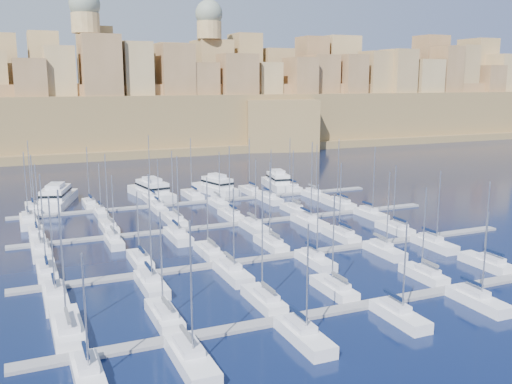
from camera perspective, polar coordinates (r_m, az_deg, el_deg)
name	(u,v)px	position (r m, az deg, el deg)	size (l,w,h in m)	color
ground	(262,237)	(101.74, 0.58, -4.54)	(600.00, 600.00, 0.00)	black
pontoon_near	(372,304)	(73.53, 11.57, -10.87)	(84.00, 2.00, 0.40)	slate
pontoon_mid_near	(292,255)	(91.30, 3.65, -6.27)	(84.00, 2.00, 0.40)	slate
pontoon_mid_far	(241,223)	(110.60, -1.52, -3.15)	(84.00, 2.00, 0.40)	slate
pontoon_far	(205,202)	(130.75, -5.11, -0.96)	(84.00, 2.00, 0.40)	slate
sailboat_0	(67,328)	(67.36, -18.35, -12.81)	(3.17, 10.57, 16.43)	silver
sailboat_1	(164,316)	(68.14, -9.15, -12.12)	(2.69, 8.96, 13.24)	silver
sailboat_2	(264,299)	(71.88, 0.80, -10.69)	(2.67, 8.89, 14.64)	silver
sailboat_3	(334,288)	(76.16, 7.83, -9.53)	(2.59, 8.64, 13.49)	silver
sailboat_4	(424,274)	(84.01, 16.44, -7.90)	(2.46, 8.19, 13.34)	silver
sailboat_5	(487,263)	(92.10, 22.06, -6.59)	(2.69, 8.96, 13.26)	silver
sailboat_6	(88,376)	(57.21, -16.42, -17.22)	(2.59, 8.65, 12.96)	silver
sailboat_7	(191,359)	(58.24, -6.50, -16.24)	(3.00, 10.00, 15.15)	silver
sailboat_8	(304,335)	(62.78, 4.79, -14.11)	(2.84, 9.46, 13.42)	silver
sailboat_9	(399,315)	(69.50, 14.11, -11.86)	(2.60, 8.65, 12.28)	silver
sailboat_10	(478,300)	(76.78, 21.30, -10.05)	(2.67, 8.89, 12.38)	silver
sailboat_12	(47,271)	(87.09, -20.20, -7.45)	(2.63, 8.76, 14.99)	silver
sailboat_13	(140,260)	(88.53, -11.51, -6.69)	(2.59, 8.62, 11.51)	silver
sailboat_14	(209,252)	(91.23, -4.72, -5.95)	(2.59, 8.63, 12.96)	silver
sailboat_15	(271,244)	(95.20, 1.51, -5.18)	(2.67, 8.88, 14.63)	silver
sailboat_16	(341,235)	(101.55, 8.49, -4.26)	(2.73, 9.11, 13.69)	silver
sailboat_17	(395,228)	(107.76, 13.73, -3.57)	(2.65, 8.82, 12.63)	silver
sailboat_18	(55,297)	(76.88, -19.43, -9.87)	(2.80, 9.34, 14.11)	silver
sailboat_19	(151,284)	(78.29, -10.43, -9.01)	(2.87, 9.57, 15.94)	silver
sailboat_20	(232,272)	(81.48, -2.37, -8.03)	(2.84, 9.47, 13.29)	silver
sailboat_21	(315,260)	(87.21, 5.92, -6.79)	(2.65, 8.84, 12.76)	silver
sailboat_22	(384,250)	(93.88, 12.69, -5.69)	(2.59, 8.63, 13.81)	silver
sailboat_23	(434,244)	(99.65, 17.36, -4.95)	(2.72, 9.07, 13.37)	silver
sailboat_24	(37,234)	(108.11, -21.09, -3.94)	(2.56, 8.54, 15.06)	silver
sailboat_25	(109,227)	(109.27, -14.50, -3.39)	(2.62, 8.75, 14.56)	silver
sailboat_26	(174,220)	(112.14, -8.18, -2.77)	(2.89, 9.62, 14.46)	silver
sailboat_27	(231,215)	(115.21, -2.54, -2.29)	(2.63, 8.77, 14.96)	silver
sailboat_28	(294,209)	(120.59, 3.79, -1.71)	(2.48, 8.26, 13.43)	silver
sailboat_29	(339,203)	(126.92, 8.28, -1.14)	(3.02, 10.08, 15.28)	silver
sailboat_30	(41,250)	(97.72, -20.71, -5.48)	(2.83, 9.44, 15.03)	silver
sailboat_31	(114,241)	(99.60, -14.00, -4.79)	(2.31, 7.69, 12.44)	silver
sailboat_32	(178,236)	(100.87, -7.81, -4.34)	(2.90, 9.66, 15.13)	silver
sailboat_33	(254,227)	(105.72, -0.16, -3.52)	(2.77, 9.23, 13.70)	silver
sailboat_34	(309,222)	(110.05, 5.34, -2.96)	(3.08, 10.27, 16.43)	silver
sailboat_35	(371,214)	(118.12, 11.41, -2.17)	(2.67, 8.91, 14.83)	silver
sailboat_36	(33,208)	(129.99, -21.44, -1.51)	(2.85, 9.49, 15.42)	silver
sailboat_37	(90,204)	(130.35, -16.28, -1.16)	(2.56, 8.53, 13.61)	silver
sailboat_38	(151,198)	(133.18, -10.44, -0.63)	(2.92, 9.73, 15.52)	silver
sailboat_39	(192,195)	(135.69, -6.38, -0.30)	(2.95, 9.83, 14.54)	silver
sailboat_40	(250,191)	(140.25, -0.58, 0.14)	(2.73, 9.09, 13.92)	silver
sailboat_41	(290,188)	(144.58, 3.46, 0.45)	(2.60, 8.65, 13.47)	silver
sailboat_42	(29,221)	(118.54, -21.80, -2.71)	(3.12, 10.41, 14.57)	silver
sailboat_43	(101,213)	(121.16, -15.26, -2.04)	(2.13, 7.09, 11.21)	silver
sailboat_44	(158,208)	(122.82, -9.74, -1.62)	(2.42, 8.06, 11.59)	silver
sailboat_45	(219,203)	(126.19, -3.74, -1.13)	(2.65, 8.84, 12.53)	silver
sailboat_46	(270,199)	(130.59, 1.38, -0.69)	(2.74, 9.15, 12.50)	silver
sailboat_47	(315,195)	(135.86, 5.90, -0.28)	(2.73, 9.11, 13.11)	silver
motor_yacht_a	(57,197)	(134.78, -19.32, -0.52)	(10.79, 19.49, 5.25)	silver
motor_yacht_b	(152,191)	(137.37, -10.41, 0.14)	(8.04, 18.43, 5.25)	silver
motor_yacht_c	(216,187)	(140.41, -4.00, 0.53)	(8.21, 15.73, 5.25)	silver
motor_yacht_d	(278,182)	(146.75, 2.17, 1.01)	(6.96, 15.77, 5.25)	silver
fortified_city	(111,111)	(248.32, -14.26, 7.85)	(460.00, 108.95, 59.52)	brown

